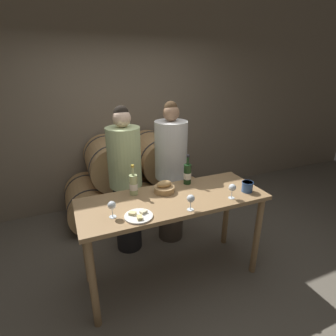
{
  "coord_description": "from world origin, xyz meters",
  "views": [
    {
      "loc": [
        -0.89,
        -1.99,
        2.07
      ],
      "look_at": [
        0.0,
        0.13,
        1.18
      ],
      "focal_mm": 28.0,
      "sensor_mm": 36.0,
      "label": 1
    }
  ],
  "objects_px": {
    "cheese_plate": "(139,216)",
    "wine_bottle_white": "(134,185)",
    "wine_glass_far_left": "(112,206)",
    "wine_glass_center": "(232,188)",
    "person_left": "(126,182)",
    "wine_bottle_red": "(187,174)",
    "blue_crock": "(247,186)",
    "tasting_table": "(173,210)",
    "person_right": "(171,174)",
    "bread_basket": "(164,188)",
    "wine_glass_left": "(191,199)"
  },
  "relations": [
    {
      "from": "wine_bottle_white",
      "to": "wine_glass_left",
      "type": "xyz_separation_m",
      "value": [
        0.37,
        -0.47,
        0.0
      ]
    },
    {
      "from": "person_right",
      "to": "wine_bottle_white",
      "type": "xyz_separation_m",
      "value": [
        -0.58,
        -0.44,
        0.16
      ]
    },
    {
      "from": "person_left",
      "to": "bread_basket",
      "type": "distance_m",
      "value": 0.58
    },
    {
      "from": "wine_bottle_red",
      "to": "tasting_table",
      "type": "bearing_deg",
      "value": -138.0
    },
    {
      "from": "wine_bottle_red",
      "to": "bread_basket",
      "type": "xyz_separation_m",
      "value": [
        -0.3,
        -0.09,
        -0.06
      ]
    },
    {
      "from": "person_left",
      "to": "wine_glass_center",
      "type": "bearing_deg",
      "value": -47.93
    },
    {
      "from": "bread_basket",
      "to": "tasting_table",
      "type": "bearing_deg",
      "value": -76.07
    },
    {
      "from": "blue_crock",
      "to": "bread_basket",
      "type": "bearing_deg",
      "value": 158.11
    },
    {
      "from": "wine_bottle_white",
      "to": "bread_basket",
      "type": "distance_m",
      "value": 0.3
    },
    {
      "from": "wine_glass_left",
      "to": "wine_bottle_red",
      "type": "bearing_deg",
      "value": 66.28
    },
    {
      "from": "cheese_plate",
      "to": "wine_glass_left",
      "type": "bearing_deg",
      "value": -7.99
    },
    {
      "from": "cheese_plate",
      "to": "wine_bottle_white",
      "type": "bearing_deg",
      "value": 79.33
    },
    {
      "from": "person_left",
      "to": "wine_bottle_red",
      "type": "height_order",
      "value": "person_left"
    },
    {
      "from": "person_right",
      "to": "wine_bottle_red",
      "type": "xyz_separation_m",
      "value": [
        0.01,
        -0.42,
        0.17
      ]
    },
    {
      "from": "wine_bottle_white",
      "to": "wine_glass_center",
      "type": "distance_m",
      "value": 0.92
    },
    {
      "from": "wine_glass_left",
      "to": "wine_glass_center",
      "type": "xyz_separation_m",
      "value": [
        0.45,
        0.04,
        0.0
      ]
    },
    {
      "from": "person_right",
      "to": "wine_bottle_red",
      "type": "relative_size",
      "value": 5.48
    },
    {
      "from": "wine_glass_far_left",
      "to": "tasting_table",
      "type": "bearing_deg",
      "value": 11.26
    },
    {
      "from": "tasting_table",
      "to": "person_right",
      "type": "xyz_separation_m",
      "value": [
        0.26,
        0.66,
        0.07
      ]
    },
    {
      "from": "wine_bottle_red",
      "to": "blue_crock",
      "type": "xyz_separation_m",
      "value": [
        0.46,
        -0.39,
        -0.05
      ]
    },
    {
      "from": "wine_glass_far_left",
      "to": "wine_glass_left",
      "type": "xyz_separation_m",
      "value": [
        0.64,
        -0.14,
        0.0
      ]
    },
    {
      "from": "tasting_table",
      "to": "wine_bottle_white",
      "type": "relative_size",
      "value": 5.87
    },
    {
      "from": "wine_glass_center",
      "to": "blue_crock",
      "type": "bearing_deg",
      "value": 14.89
    },
    {
      "from": "blue_crock",
      "to": "wine_glass_center",
      "type": "bearing_deg",
      "value": -165.11
    },
    {
      "from": "cheese_plate",
      "to": "person_left",
      "type": "bearing_deg",
      "value": 83.0
    },
    {
      "from": "wine_bottle_red",
      "to": "wine_bottle_white",
      "type": "xyz_separation_m",
      "value": [
        -0.58,
        -0.02,
        -0.01
      ]
    },
    {
      "from": "tasting_table",
      "to": "person_left",
      "type": "bearing_deg",
      "value": 114.18
    },
    {
      "from": "person_left",
      "to": "wine_bottle_red",
      "type": "xyz_separation_m",
      "value": [
        0.56,
        -0.42,
        0.17
      ]
    },
    {
      "from": "cheese_plate",
      "to": "wine_glass_center",
      "type": "relative_size",
      "value": 1.65
    },
    {
      "from": "bread_basket",
      "to": "person_right",
      "type": "bearing_deg",
      "value": 60.32
    },
    {
      "from": "blue_crock",
      "to": "wine_glass_center",
      "type": "xyz_separation_m",
      "value": [
        -0.22,
        -0.06,
        0.05
      ]
    },
    {
      "from": "cheese_plate",
      "to": "wine_glass_far_left",
      "type": "relative_size",
      "value": 1.65
    },
    {
      "from": "tasting_table",
      "to": "wine_bottle_red",
      "type": "relative_size",
      "value": 5.59
    },
    {
      "from": "person_right",
      "to": "blue_crock",
      "type": "relative_size",
      "value": 15.24
    },
    {
      "from": "tasting_table",
      "to": "bread_basket",
      "type": "distance_m",
      "value": 0.23
    },
    {
      "from": "wine_bottle_white",
      "to": "blue_crock",
      "type": "height_order",
      "value": "wine_bottle_white"
    },
    {
      "from": "person_right",
      "to": "wine_glass_far_left",
      "type": "distance_m",
      "value": 1.16
    },
    {
      "from": "person_left",
      "to": "wine_glass_far_left",
      "type": "relative_size",
      "value": 11.96
    },
    {
      "from": "tasting_table",
      "to": "person_right",
      "type": "height_order",
      "value": "person_right"
    },
    {
      "from": "person_left",
      "to": "wine_bottle_white",
      "type": "height_order",
      "value": "person_left"
    },
    {
      "from": "bread_basket",
      "to": "wine_glass_far_left",
      "type": "relative_size",
      "value": 1.4
    },
    {
      "from": "person_right",
      "to": "wine_bottle_red",
      "type": "bearing_deg",
      "value": -89.25
    },
    {
      "from": "wine_glass_center",
      "to": "person_left",
      "type": "bearing_deg",
      "value": 132.07
    },
    {
      "from": "tasting_table",
      "to": "wine_glass_far_left",
      "type": "height_order",
      "value": "wine_glass_far_left"
    },
    {
      "from": "wine_bottle_white",
      "to": "wine_glass_far_left",
      "type": "distance_m",
      "value": 0.43
    },
    {
      "from": "tasting_table",
      "to": "wine_bottle_white",
      "type": "bearing_deg",
      "value": 146.84
    },
    {
      "from": "tasting_table",
      "to": "cheese_plate",
      "type": "xyz_separation_m",
      "value": [
        -0.4,
        -0.2,
        0.14
      ]
    },
    {
      "from": "tasting_table",
      "to": "wine_bottle_red",
      "type": "bearing_deg",
      "value": 42.0
    },
    {
      "from": "tasting_table",
      "to": "wine_bottle_white",
      "type": "xyz_separation_m",
      "value": [
        -0.32,
        0.21,
        0.23
      ]
    },
    {
      "from": "tasting_table",
      "to": "cheese_plate",
      "type": "bearing_deg",
      "value": -153.48
    }
  ]
}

